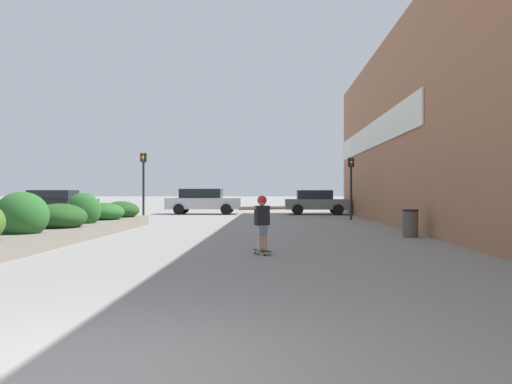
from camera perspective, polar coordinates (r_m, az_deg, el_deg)
name	(u,v)px	position (r m, az deg, el deg)	size (l,w,h in m)	color
ground_plane	(75,382)	(4.10, -19.98, -19.77)	(300.00, 300.00, 0.00)	gray
building_wall_right	(435,110)	(16.80, 19.73, 8.85)	(0.67, 36.45, 7.93)	#9E6647
planter_box	(70,222)	(15.82, -20.54, -3.20)	(1.55, 12.01, 1.39)	slate
skateboard	(262,251)	(11.12, 0.69, -6.81)	(0.44, 0.60, 0.09)	black
skateboarder	(262,217)	(11.05, 0.69, -2.89)	(1.05, 0.57, 1.21)	tan
trash_bin	(410,223)	(15.97, 17.23, -3.44)	(0.49, 0.49, 0.85)	#514C47
car_leftmost	(204,201)	(31.30, -6.01, -1.01)	(4.65, 1.96, 1.58)	#BCBCC1
car_center_left	(485,202)	(31.32, 24.73, -1.00)	(4.19, 1.96, 1.55)	navy
car_center_right	(55,202)	(31.70, -21.95, -1.06)	(4.51, 1.97, 1.49)	black
car_rightmost	(316,202)	(30.76, 6.87, -1.12)	(3.87, 1.86, 1.49)	slate
traffic_light_left	(143,174)	(25.87, -12.75, 2.02)	(0.28, 0.30, 3.35)	black
traffic_light_right	(351,177)	(25.05, 10.82, 1.70)	(0.28, 0.30, 3.07)	black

